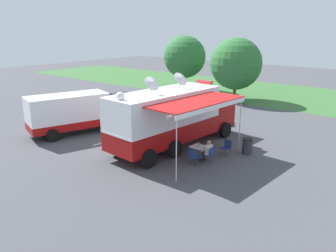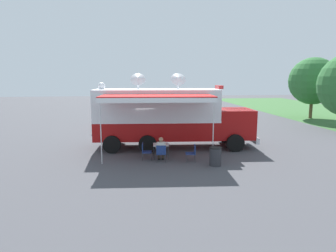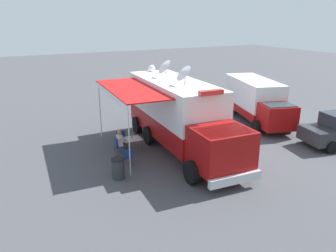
{
  "view_description": "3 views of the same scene",
  "coord_description": "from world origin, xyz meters",
  "px_view_note": "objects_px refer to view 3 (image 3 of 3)",
  "views": [
    {
      "loc": [
        12.09,
        -14.47,
        6.94
      ],
      "look_at": [
        0.06,
        0.23,
        1.42
      ],
      "focal_mm": 36.1,
      "sensor_mm": 36.0,
      "label": 1
    },
    {
      "loc": [
        17.54,
        -1.37,
        4.21
      ],
      "look_at": [
        2.07,
        0.43,
        1.64
      ],
      "focal_mm": 31.87,
      "sensor_mm": 36.0,
      "label": 2
    },
    {
      "loc": [
        8.21,
        14.95,
        6.65
      ],
      "look_at": [
        0.65,
        0.57,
        1.29
      ],
      "focal_mm": 35.54,
      "sensor_mm": 36.0,
      "label": 3
    }
  ],
  "objects_px": {
    "water_bottle": "(132,136)",
    "folding_chair_spare_by_truck": "(127,156)",
    "folding_chair_beside_table": "(121,138)",
    "support_truck": "(256,101)",
    "folding_chair_at_table": "(118,145)",
    "folding_table": "(133,139)",
    "trash_bin": "(118,168)",
    "command_truck": "(179,113)",
    "seated_responder": "(122,141)"
  },
  "relations": [
    {
      "from": "trash_bin",
      "to": "water_bottle",
      "type": "bearing_deg",
      "value": -123.36
    },
    {
      "from": "trash_bin",
      "to": "folding_chair_beside_table",
      "type": "bearing_deg",
      "value": -112.51
    },
    {
      "from": "folding_chair_at_table",
      "to": "trash_bin",
      "type": "distance_m",
      "value": 2.68
    },
    {
      "from": "trash_bin",
      "to": "support_truck",
      "type": "bearing_deg",
      "value": -161.35
    },
    {
      "from": "trash_bin",
      "to": "support_truck",
      "type": "height_order",
      "value": "support_truck"
    },
    {
      "from": "folding_table",
      "to": "folding_chair_spare_by_truck",
      "type": "height_order",
      "value": "folding_chair_spare_by_truck"
    },
    {
      "from": "folding_chair_spare_by_truck",
      "to": "support_truck",
      "type": "relative_size",
      "value": 0.12
    },
    {
      "from": "folding_chair_beside_table",
      "to": "seated_responder",
      "type": "bearing_deg",
      "value": 70.34
    },
    {
      "from": "command_truck",
      "to": "folding_table",
      "type": "distance_m",
      "value": 2.72
    },
    {
      "from": "trash_bin",
      "to": "support_truck",
      "type": "relative_size",
      "value": 0.13
    },
    {
      "from": "folding_chair_spare_by_truck",
      "to": "trash_bin",
      "type": "distance_m",
      "value": 1.25
    },
    {
      "from": "folding_chair_spare_by_truck",
      "to": "trash_bin",
      "type": "bearing_deg",
      "value": 50.01
    },
    {
      "from": "command_truck",
      "to": "folding_table",
      "type": "height_order",
      "value": "command_truck"
    },
    {
      "from": "support_truck",
      "to": "folding_chair_at_table",
      "type": "bearing_deg",
      "value": 6.61
    },
    {
      "from": "folding_chair_at_table",
      "to": "folding_chair_beside_table",
      "type": "xyz_separation_m",
      "value": [
        -0.47,
        -0.78,
        0.0
      ]
    },
    {
      "from": "folding_chair_at_table",
      "to": "folding_chair_beside_table",
      "type": "height_order",
      "value": "same"
    },
    {
      "from": "folding_chair_beside_table",
      "to": "trash_bin",
      "type": "xyz_separation_m",
      "value": [
        1.37,
        3.31,
        -0.06
      ]
    },
    {
      "from": "folding_table",
      "to": "folding_chair_beside_table",
      "type": "relative_size",
      "value": 0.98
    },
    {
      "from": "water_bottle",
      "to": "folding_chair_at_table",
      "type": "height_order",
      "value": "water_bottle"
    },
    {
      "from": "folding_chair_at_table",
      "to": "support_truck",
      "type": "height_order",
      "value": "support_truck"
    },
    {
      "from": "seated_responder",
      "to": "trash_bin",
      "type": "bearing_deg",
      "value": 66.61
    },
    {
      "from": "trash_bin",
      "to": "seated_responder",
      "type": "bearing_deg",
      "value": -113.39
    },
    {
      "from": "folding_chair_at_table",
      "to": "trash_bin",
      "type": "height_order",
      "value": "trash_bin"
    },
    {
      "from": "water_bottle",
      "to": "support_truck",
      "type": "bearing_deg",
      "value": -172.68
    },
    {
      "from": "seated_responder",
      "to": "trash_bin",
      "type": "distance_m",
      "value": 2.74
    },
    {
      "from": "folding_chair_spare_by_truck",
      "to": "command_truck",
      "type": "bearing_deg",
      "value": -166.18
    },
    {
      "from": "command_truck",
      "to": "folding_chair_beside_table",
      "type": "distance_m",
      "value": 3.37
    },
    {
      "from": "trash_bin",
      "to": "command_truck",
      "type": "bearing_deg",
      "value": -156.47
    },
    {
      "from": "command_truck",
      "to": "water_bottle",
      "type": "xyz_separation_m",
      "value": [
        2.35,
        -0.76,
        -1.11
      ]
    },
    {
      "from": "folding_chair_at_table",
      "to": "folding_chair_spare_by_truck",
      "type": "height_order",
      "value": "same"
    },
    {
      "from": "folding_chair_at_table",
      "to": "folding_chair_spare_by_truck",
      "type": "relative_size",
      "value": 1.0
    },
    {
      "from": "folding_chair_spare_by_truck",
      "to": "seated_responder",
      "type": "height_order",
      "value": "seated_responder"
    },
    {
      "from": "folding_table",
      "to": "folding_chair_at_table",
      "type": "distance_m",
      "value": 0.82
    },
    {
      "from": "folding_chair_at_table",
      "to": "seated_responder",
      "type": "xyz_separation_m",
      "value": [
        -0.19,
        0.01,
        0.14
      ]
    },
    {
      "from": "folding_table",
      "to": "folding_chair_spare_by_truck",
      "type": "bearing_deg",
      "value": 59.19
    },
    {
      "from": "folding_chair_beside_table",
      "to": "trash_bin",
      "type": "bearing_deg",
      "value": 67.49
    },
    {
      "from": "folding_chair_at_table",
      "to": "folding_table",
      "type": "bearing_deg",
      "value": 175.33
    },
    {
      "from": "folding_chair_at_table",
      "to": "folding_chair_spare_by_truck",
      "type": "bearing_deg",
      "value": 86.42
    },
    {
      "from": "folding_chair_at_table",
      "to": "folding_chair_spare_by_truck",
      "type": "distance_m",
      "value": 1.57
    },
    {
      "from": "folding_chair_spare_by_truck",
      "to": "seated_responder",
      "type": "xyz_separation_m",
      "value": [
        -0.29,
        -1.56,
        0.14
      ]
    },
    {
      "from": "folding_chair_at_table",
      "to": "seated_responder",
      "type": "relative_size",
      "value": 0.7
    },
    {
      "from": "water_bottle",
      "to": "folding_chair_spare_by_truck",
      "type": "height_order",
      "value": "water_bottle"
    },
    {
      "from": "folding_chair_spare_by_truck",
      "to": "seated_responder",
      "type": "bearing_deg",
      "value": -100.43
    },
    {
      "from": "command_truck",
      "to": "folding_chair_spare_by_truck",
      "type": "distance_m",
      "value": 3.59
    },
    {
      "from": "command_truck",
      "to": "support_truck",
      "type": "bearing_deg",
      "value": -164.3
    },
    {
      "from": "support_truck",
      "to": "seated_responder",
      "type": "bearing_deg",
      "value": 6.81
    },
    {
      "from": "water_bottle",
      "to": "folding_chair_at_table",
      "type": "bearing_deg",
      "value": -2.34
    },
    {
      "from": "water_bottle",
      "to": "folding_chair_beside_table",
      "type": "xyz_separation_m",
      "value": [
        0.27,
        -0.81,
        -0.32
      ]
    },
    {
      "from": "folding_chair_beside_table",
      "to": "support_truck",
      "type": "bearing_deg",
      "value": -177.73
    },
    {
      "from": "folding_table",
      "to": "trash_bin",
      "type": "bearing_deg",
      "value": 55.38
    }
  ]
}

